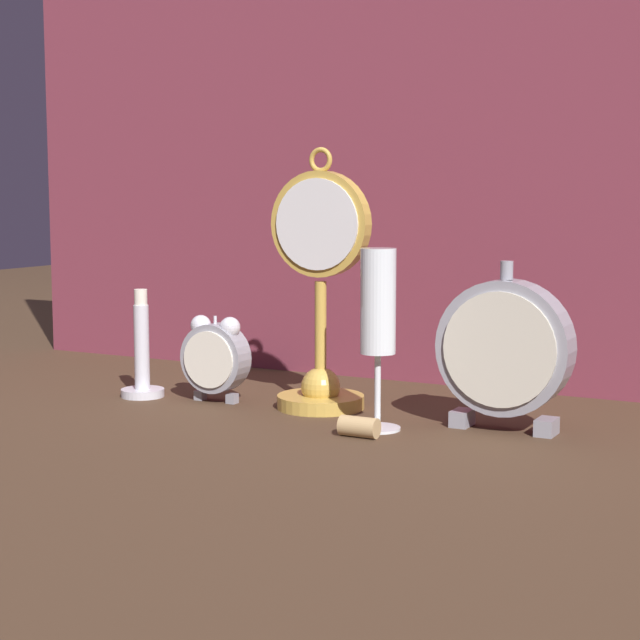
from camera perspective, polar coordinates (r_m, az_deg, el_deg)
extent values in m
plane|color=#422D1E|center=(1.19, -1.81, -5.69)|extent=(4.00, 4.00, 0.00)
cube|color=brown|center=(1.46, 4.61, 11.12)|extent=(1.25, 0.01, 0.73)
cylinder|color=gold|center=(1.29, 0.03, -4.38)|extent=(0.10, 0.10, 0.02)
sphere|color=gold|center=(1.28, 0.03, -3.59)|extent=(0.05, 0.05, 0.05)
cylinder|color=gold|center=(1.27, 0.03, -1.00)|extent=(0.01, 0.01, 0.14)
cylinder|color=gold|center=(1.26, 0.03, 5.14)|extent=(0.13, 0.02, 0.13)
cylinder|color=silver|center=(1.25, -0.18, 5.13)|extent=(0.11, 0.00, 0.11)
torus|color=gold|center=(1.26, 0.03, 8.53)|extent=(0.03, 0.01, 0.03)
cube|color=gray|center=(1.35, -6.40, -4.00)|extent=(0.01, 0.01, 0.01)
cube|color=gray|center=(1.32, -4.71, -4.20)|extent=(0.01, 0.01, 0.01)
cylinder|color=gray|center=(1.32, -5.59, -2.03)|extent=(0.09, 0.03, 0.09)
cylinder|color=silver|center=(1.31, -5.98, -2.12)|extent=(0.07, 0.00, 0.07)
sphere|color=silver|center=(1.33, -6.38, -0.28)|extent=(0.03, 0.03, 0.03)
sphere|color=silver|center=(1.31, -4.82, -0.39)|extent=(0.03, 0.03, 0.03)
cylinder|color=silver|center=(1.32, -5.61, -0.11)|extent=(0.00, 0.00, 0.02)
cube|color=gray|center=(1.20, 7.58, -5.20)|extent=(0.02, 0.03, 0.02)
cube|color=gray|center=(1.17, 11.99, -5.60)|extent=(0.02, 0.03, 0.02)
cylinder|color=gray|center=(1.17, 9.84, -1.45)|extent=(0.15, 0.04, 0.15)
cylinder|color=beige|center=(1.15, 9.52, -1.59)|extent=(0.13, 0.00, 0.13)
cylinder|color=gray|center=(1.16, 9.93, 2.63)|extent=(0.01, 0.01, 0.02)
cylinder|color=silver|center=(1.18, 3.08, -5.72)|extent=(0.05, 0.05, 0.01)
cylinder|color=silver|center=(1.17, 3.09, -3.69)|extent=(0.01, 0.01, 0.08)
cylinder|color=white|center=(1.15, 3.12, 1.01)|extent=(0.04, 0.04, 0.11)
cylinder|color=#DBC675|center=(1.16, 3.11, 0.03)|extent=(0.03, 0.03, 0.07)
cylinder|color=silver|center=(1.38, -9.44, -3.85)|extent=(0.05, 0.05, 0.01)
cylinder|color=silver|center=(1.37, -9.49, -1.44)|extent=(0.02, 0.02, 0.11)
cylinder|color=silver|center=(1.36, -9.54, 1.21)|extent=(0.02, 0.02, 0.02)
cylinder|color=tan|center=(1.14, 2.09, -5.71)|extent=(0.04, 0.02, 0.02)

